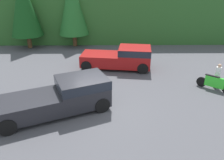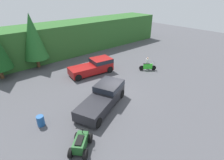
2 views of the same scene
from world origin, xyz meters
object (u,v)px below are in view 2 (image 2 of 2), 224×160
at_px(quad_atv, 81,143).
at_px(rider_person, 147,63).
at_px(pickup_truck_second, 104,96).
at_px(pickup_truck_red, 94,66).
at_px(dirt_bike, 148,67).
at_px(steel_barrel, 41,121).

height_order(quad_atv, rider_person, rider_person).
bearing_deg(pickup_truck_second, pickup_truck_red, 37.73).
xyz_separation_m(dirt_bike, rider_person, (0.28, 0.35, 0.42)).
bearing_deg(quad_atv, pickup_truck_second, -7.90).
relative_size(dirt_bike, quad_atv, 0.80).
height_order(pickup_truck_second, rider_person, pickup_truck_second).
height_order(dirt_bike, rider_person, rider_person).
distance_m(dirt_bike, steel_barrel, 14.93).
height_order(pickup_truck_second, dirt_bike, pickup_truck_second).
bearing_deg(pickup_truck_red, steel_barrel, -141.77).
bearing_deg(steel_barrel, pickup_truck_red, 30.43).
bearing_deg(dirt_bike, steel_barrel, -135.50).
relative_size(dirt_bike, rider_person, 1.09).
bearing_deg(pickup_truck_second, dirt_bike, -9.18).
relative_size(dirt_bike, steel_barrel, 2.08).
xyz_separation_m(pickup_truck_second, steel_barrel, (-5.56, 1.04, -0.51)).
distance_m(pickup_truck_red, rider_person, 7.11).
xyz_separation_m(pickup_truck_second, quad_atv, (-4.41, -3.05, -0.44)).
bearing_deg(rider_person, pickup_truck_red, -151.68).
distance_m(pickup_truck_red, pickup_truck_second, 7.25).
relative_size(pickup_truck_red, dirt_bike, 3.15).
bearing_deg(steel_barrel, pickup_truck_second, -10.62).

